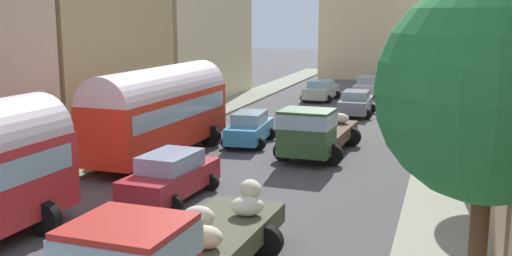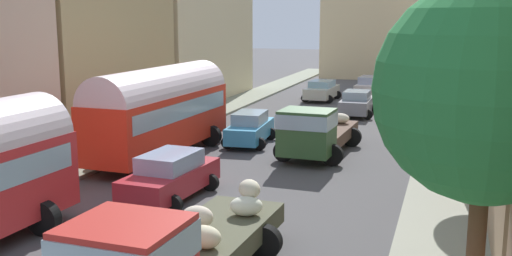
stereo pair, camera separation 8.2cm
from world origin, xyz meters
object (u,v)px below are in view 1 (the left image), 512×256
object	(u,v)px
cargo_truck_0	(170,253)
car_2	(385,78)
pedestrian_1	(444,111)
cargo_truck_1	(315,131)
car_0	(356,103)
car_4	(250,128)
car_1	(368,86)
car_3	(171,176)
car_5	(321,90)
pedestrian_0	(431,125)
parked_bus_1	(160,108)

from	to	relation	value
cargo_truck_0	car_2	size ratio (longest dim) A/B	1.74
pedestrian_1	cargo_truck_1	bearing A→B (deg)	-121.76
car_0	car_4	xyz separation A→B (m)	(-3.66, -10.09, 0.00)
car_1	car_3	xyz separation A→B (m)	(-2.86, -29.59, 0.06)
pedestrian_1	car_1	bearing A→B (deg)	113.34
cargo_truck_0	car_2	distance (m)	42.84
pedestrian_1	car_4	bearing A→B (deg)	-142.69
car_5	pedestrian_0	world-z (taller)	pedestrian_0
car_4	car_5	bearing A→B (deg)	89.38
car_0	car_1	distance (m)	10.28
cargo_truck_0	pedestrian_1	bearing A→B (deg)	77.18
car_0	car_5	size ratio (longest dim) A/B	0.94
parked_bus_1	car_2	xyz separation A→B (m)	(6.65, 30.32, -1.45)
car_3	cargo_truck_1	bearing A→B (deg)	65.57
car_2	parked_bus_1	bearing A→B (deg)	-102.38
car_0	pedestrian_0	distance (m)	9.19
parked_bus_1	cargo_truck_1	world-z (taller)	parked_bus_1
car_1	parked_bus_1	bearing A→B (deg)	-103.89
car_2	pedestrian_1	distance (m)	20.37
cargo_truck_1	pedestrian_0	world-z (taller)	cargo_truck_1
pedestrian_0	car_1	bearing A→B (deg)	106.42
car_0	car_5	world-z (taller)	car_0
cargo_truck_0	car_3	world-z (taller)	cargo_truck_0
car_3	pedestrian_1	bearing A→B (deg)	61.52
cargo_truck_0	car_4	distance (m)	16.73
cargo_truck_1	car_5	size ratio (longest dim) A/B	1.62
parked_bus_1	car_1	distance (m)	24.93
car_5	pedestrian_0	distance (m)	16.13
car_1	car_3	distance (m)	29.72
cargo_truck_0	car_1	bearing A→B (deg)	90.91
car_0	car_4	bearing A→B (deg)	-109.94
car_0	pedestrian_0	bearing A→B (deg)	-58.69
parked_bus_1	cargo_truck_0	xyz separation A→B (m)	(6.55, -12.52, -0.96)
car_4	pedestrian_0	bearing A→B (deg)	14.90
car_5	pedestrian_0	xyz separation A→B (m)	(8.26, -13.85, 0.29)
car_4	pedestrian_0	world-z (taller)	pedestrian_0
parked_bus_1	car_4	world-z (taller)	parked_bus_1
car_2	pedestrian_1	size ratio (longest dim) A/B	2.42
car_0	car_1	world-z (taller)	car_0
car_2	car_3	bearing A→B (deg)	-95.66
car_1	pedestrian_1	world-z (taller)	pedestrian_1
car_3	parked_bus_1	bearing A→B (deg)	119.85
cargo_truck_0	car_2	world-z (taller)	cargo_truck_0
parked_bus_1	cargo_truck_0	world-z (taller)	parked_bus_1
car_0	car_1	xyz separation A→B (m)	(-0.56, 10.27, -0.05)
car_2	car_5	xyz separation A→B (m)	(-3.60, -10.42, -0.00)
car_2	car_3	xyz separation A→B (m)	(-3.54, -35.75, 0.04)
parked_bus_1	pedestrian_0	distance (m)	12.88
parked_bus_1	pedestrian_0	world-z (taller)	parked_bus_1
parked_bus_1	car_1	size ratio (longest dim) A/B	2.16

